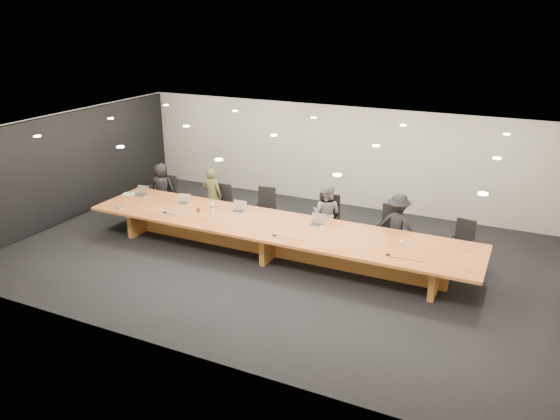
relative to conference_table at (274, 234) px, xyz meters
The scene contains 28 objects.
ground 0.52m from the conference_table, ahead, with size 12.00×12.00×0.00m, color black.
back_wall 4.10m from the conference_table, 90.00° to the left, with size 12.00×0.02×2.80m, color #BBB7AA.
left_wall_panel 6.00m from the conference_table, behind, with size 0.08×7.84×2.74m, color black.
conference_table is the anchor object (origin of this frame).
chair_far_left 4.00m from the conference_table, 162.85° to the left, with size 0.54×0.54×1.06m, color black, non-canonical shape.
chair_left 2.48m from the conference_table, 150.35° to the left, with size 0.53×0.53×1.03m, color black, non-canonical shape.
chair_mid_left 1.58m from the conference_table, 125.71° to the left, with size 0.56×0.56×1.09m, color black, non-canonical shape.
chair_mid_right 1.40m from the conference_table, 55.45° to the left, with size 0.61×0.61×1.19m, color black, non-canonical shape.
chair_right 2.57m from the conference_table, 28.41° to the left, with size 0.58×0.58×1.13m, color black, non-canonical shape.
chair_far_right 4.08m from the conference_table, 19.27° to the left, with size 0.51×0.51×1.01m, color black, non-canonical shape.
person_a 4.21m from the conference_table, 162.52° to the left, with size 0.67×0.44×1.38m, color black.
person_b 2.67m from the conference_table, 153.23° to the left, with size 0.54×0.35×1.47m, color #3B3B20.
person_c 1.47m from the conference_table, 58.13° to the left, with size 0.70×0.54×1.43m, color slate.
person_d 2.76m from the conference_table, 25.99° to the left, with size 0.93×0.54×1.45m, color black.
laptop_a 4.01m from the conference_table, behind, with size 0.32×0.23×0.25m, color #BAAB8E, non-canonical shape.
laptop_b 2.69m from the conference_table, behind, with size 0.30×0.21×0.23m, color #C5B896, non-canonical shape.
laptop_c 1.24m from the conference_table, 162.39° to the left, with size 0.33×0.24×0.26m, color beige, non-canonical shape.
laptop_d 1.01m from the conference_table, 22.29° to the left, with size 0.33×0.24×0.26m, color tan, non-canonical shape.
water_bottle 1.74m from the conference_table, behind, with size 0.07×0.07×0.22m, color silver.
amber_mug 1.99m from the conference_table, behind, with size 0.09×0.09×0.11m, color brown.
paper_cup_near 1.10m from the conference_table, 10.55° to the left, with size 0.07×0.07×0.08m, color silver.
paper_cup_far 2.82m from the conference_table, ahead, with size 0.06×0.06×0.08m, color silver.
notepad 4.37m from the conference_table, behind, with size 0.27×0.22×0.02m, color silver.
lime_gadget 4.35m from the conference_table, behind, with size 0.17×0.10×0.03m, color #4CC935.
av_box 3.92m from the conference_table, behind, with size 0.19×0.14×0.03m, color #B8B8BD.
mic_left 2.71m from the conference_table, behind, with size 0.12×0.12×0.03m, color black.
mic_center 0.66m from the conference_table, 63.79° to the right, with size 0.11×0.11×0.03m, color black.
mic_right 2.75m from the conference_table, ahead, with size 0.12×0.12×0.03m, color black.
Camera 1 is at (4.95, -10.11, 5.23)m, focal length 35.00 mm.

